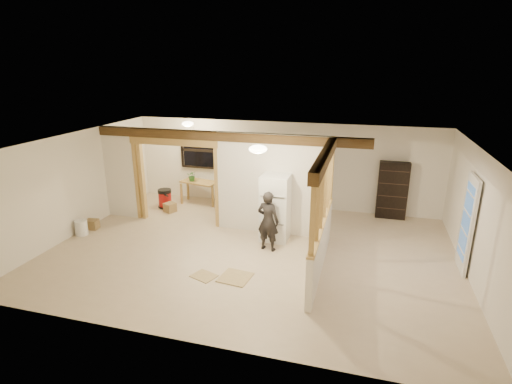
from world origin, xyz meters
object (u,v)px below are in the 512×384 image
(refrigerator, at_px, (275,208))
(woman, at_px, (268,221))
(shop_vac, at_px, (165,198))
(bookshelf, at_px, (392,190))
(work_table, at_px, (200,192))

(refrigerator, relative_size, woman, 1.14)
(woman, bearing_deg, shop_vac, -17.75)
(woman, bearing_deg, bookshelf, -123.93)
(woman, distance_m, bookshelf, 3.98)
(woman, height_order, work_table, woman)
(refrigerator, height_order, bookshelf, refrigerator)
(refrigerator, distance_m, woman, 0.63)
(work_table, bearing_deg, shop_vac, -131.30)
(woman, height_order, bookshelf, bookshelf)
(refrigerator, relative_size, shop_vac, 2.86)
(shop_vac, height_order, bookshelf, bookshelf)
(refrigerator, distance_m, bookshelf, 3.54)
(work_table, distance_m, shop_vac, 1.06)
(refrigerator, bearing_deg, shop_vac, 160.30)
(refrigerator, distance_m, work_table, 3.43)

